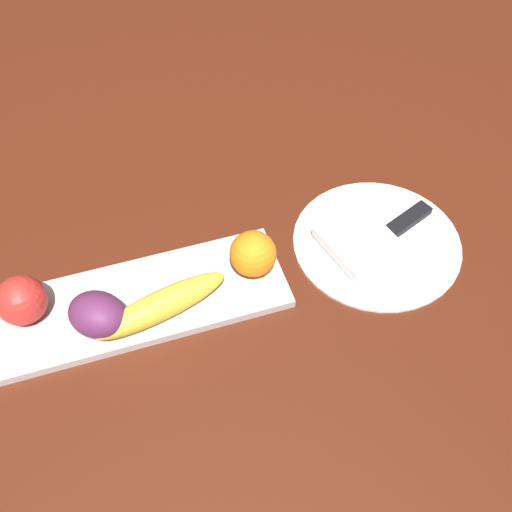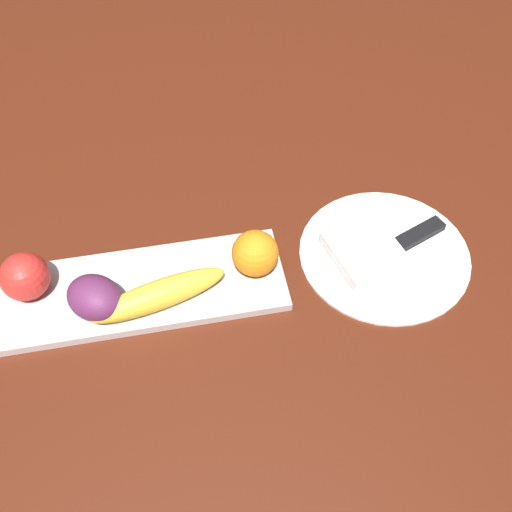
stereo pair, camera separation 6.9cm
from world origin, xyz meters
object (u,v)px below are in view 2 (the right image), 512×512
at_px(fruit_tray, 121,292).
at_px(orange_near_apple, 255,253).
at_px(banana, 158,295).
at_px(folded_napkin, 365,251).
at_px(dinner_plate, 385,253).
at_px(apple, 25,277).
at_px(knife, 410,239).
at_px(grape_bunch, 95,298).

distance_m(fruit_tray, orange_near_apple, 0.20).
bearing_deg(banana, folded_napkin, -7.50).
xyz_separation_m(dinner_plate, folded_napkin, (0.03, 0.00, 0.01)).
bearing_deg(apple, knife, 179.10).
bearing_deg(banana, apple, 148.54).
xyz_separation_m(dinner_plate, knife, (-0.04, -0.01, 0.01)).
relative_size(orange_near_apple, dinner_plate, 0.26).
bearing_deg(banana, dinner_plate, -8.10).
height_order(banana, folded_napkin, banana).
bearing_deg(knife, orange_near_apple, -19.75).
xyz_separation_m(fruit_tray, grape_bunch, (0.03, 0.03, 0.03)).
bearing_deg(grape_bunch, knife, -175.00).
relative_size(banana, dinner_plate, 0.76).
distance_m(banana, grape_bunch, 0.08).
bearing_deg(grape_bunch, banana, 175.85).
bearing_deg(fruit_tray, apple, -9.63).
relative_size(fruit_tray, folded_napkin, 4.42).
height_order(banana, knife, banana).
xyz_separation_m(fruit_tray, knife, (-0.44, -0.01, 0.01)).
distance_m(fruit_tray, knife, 0.44).
bearing_deg(fruit_tray, banana, 147.16).
relative_size(grape_bunch, dinner_plate, 0.32).
xyz_separation_m(apple, banana, (-0.18, 0.06, -0.01)).
xyz_separation_m(apple, knife, (-0.56, 0.01, -0.03)).
xyz_separation_m(folded_napkin, knife, (-0.08, -0.01, -0.00)).
relative_size(orange_near_apple, knife, 0.38).
relative_size(apple, knife, 0.39).
distance_m(orange_near_apple, folded_napkin, 0.17).
bearing_deg(dinner_plate, grape_bunch, 3.89).
bearing_deg(knife, apple, -22.99).
distance_m(apple, dinner_plate, 0.52).
relative_size(apple, dinner_plate, 0.27).
xyz_separation_m(apple, dinner_plate, (-0.52, 0.02, -0.04)).
height_order(apple, banana, apple).
distance_m(fruit_tray, grape_bunch, 0.05).
bearing_deg(folded_napkin, banana, 6.47).
bearing_deg(knife, folded_napkin, -12.97).
relative_size(apple, banana, 0.35).
relative_size(grape_bunch, knife, 0.46).
bearing_deg(orange_near_apple, dinner_plate, 179.36).
xyz_separation_m(banana, dinner_plate, (-0.34, -0.03, -0.03)).
distance_m(dinner_plate, knife, 0.05).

